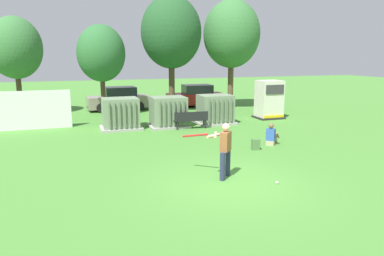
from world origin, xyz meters
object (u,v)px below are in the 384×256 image
(transformer_mid_west, at_px, (168,112))
(seated_spectator, at_px, (271,136))
(sports_ball, at_px, (277,182))
(batter, at_px, (224,148))
(parked_car_leftmost, at_px, (119,99))
(transformer_mid_east, at_px, (215,110))
(backpack, at_px, (256,145))
(transformer_west, at_px, (120,114))
(generator_enclosure, at_px, (269,100))
(park_bench, at_px, (191,119))
(parked_car_left_of_center, at_px, (196,96))

(transformer_mid_west, height_order, seated_spectator, transformer_mid_west)
(seated_spectator, bearing_deg, sports_ball, -119.24)
(batter, bearing_deg, parked_car_leftmost, 94.46)
(transformer_mid_east, relative_size, parked_car_leftmost, 0.49)
(backpack, bearing_deg, transformer_west, 127.45)
(transformer_west, height_order, seated_spectator, transformer_west)
(generator_enclosure, xyz_separation_m, park_bench, (-5.56, -1.57, -0.60))
(park_bench, xyz_separation_m, backpack, (1.14, -4.82, -0.32))
(park_bench, height_order, batter, batter)
(transformer_mid_west, height_order, backpack, transformer_mid_west)
(transformer_mid_east, xyz_separation_m, park_bench, (-1.76, -0.97, -0.25))
(transformer_mid_west, height_order, park_bench, transformer_mid_west)
(batter, distance_m, parked_car_leftmost, 15.49)
(transformer_mid_east, bearing_deg, park_bench, -151.15)
(sports_ball, bearing_deg, transformer_mid_east, 78.44)
(batter, bearing_deg, generator_enclosure, 52.22)
(park_bench, distance_m, seated_spectator, 4.82)
(transformer_mid_west, height_order, sports_ball, transformer_mid_west)
(generator_enclosure, bearing_deg, batter, -127.78)
(transformer_west, xyz_separation_m, transformer_mid_west, (2.50, -0.26, 0.00))
(generator_enclosure, bearing_deg, transformer_west, -177.58)
(transformer_mid_west, xyz_separation_m, sports_ball, (0.79, -9.45, -0.74))
(transformer_mid_east, height_order, batter, batter)
(transformer_mid_west, xyz_separation_m, parked_car_leftmost, (-1.71, 7.02, -0.04))
(transformer_mid_east, height_order, park_bench, transformer_mid_east)
(parked_car_leftmost, bearing_deg, transformer_mid_west, -76.30)
(transformer_mid_east, distance_m, seated_spectator, 5.29)
(transformer_mid_west, distance_m, parked_car_leftmost, 7.23)
(batter, height_order, backpack, batter)
(park_bench, distance_m, parked_car_left_of_center, 8.52)
(seated_spectator, bearing_deg, transformer_mid_west, 121.18)
(generator_enclosure, xyz_separation_m, parked_car_leftmost, (-8.23, 6.38, -0.38))
(generator_enclosure, bearing_deg, park_bench, -164.20)
(parked_car_leftmost, bearing_deg, sports_ball, -81.37)
(backpack, bearing_deg, transformer_mid_east, 83.85)
(seated_spectator, height_order, parked_car_left_of_center, parked_car_left_of_center)
(sports_ball, bearing_deg, transformer_mid_west, 94.76)
(batter, height_order, sports_ball, batter)
(transformer_mid_east, relative_size, parked_car_left_of_center, 0.49)
(transformer_west, relative_size, transformer_mid_east, 1.00)
(transformer_mid_west, xyz_separation_m, park_bench, (0.96, -0.93, -0.25))
(batter, distance_m, parked_car_left_of_center, 16.10)
(transformer_mid_west, relative_size, sports_ball, 23.33)
(transformer_mid_west, bearing_deg, park_bench, -43.86)
(transformer_west, distance_m, generator_enclosure, 9.03)
(sports_ball, relative_size, backpack, 0.20)
(parked_car_leftmost, bearing_deg, seated_spectator, -68.31)
(seated_spectator, bearing_deg, transformer_mid_east, 94.64)
(transformer_mid_east, distance_m, backpack, 5.85)
(transformer_mid_west, xyz_separation_m, seated_spectator, (3.16, -5.21, -0.41))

